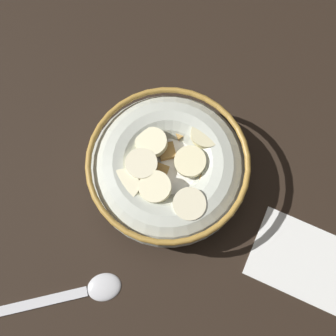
{
  "coord_description": "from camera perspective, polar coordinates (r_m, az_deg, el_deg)",
  "views": [
    {
      "loc": [
        9.64,
        -7.56,
        43.69
      ],
      "look_at": [
        0.0,
        0.0,
        3.0
      ],
      "focal_mm": 43.54,
      "sensor_mm": 36.0,
      "label": 1
    }
  ],
  "objects": [
    {
      "name": "folded_napkin",
      "position": [
        0.46,
        19.69,
        -12.63
      ],
      "size": [
        15.01,
        12.8,
        0.3
      ],
      "primitive_type": "cube",
      "rotation": [
        0.0,
        0.0,
        0.48
      ],
      "color": "white",
      "rests_on": "ground_plane"
    },
    {
      "name": "spoon",
      "position": [
        0.44,
        -12.37,
        -16.71
      ],
      "size": [
        8.14,
        14.42,
        0.8
      ],
      "color": "silver",
      "rests_on": "ground_plane"
    },
    {
      "name": "ground_plane",
      "position": [
        0.46,
        0.0,
        -1.43
      ],
      "size": [
        108.66,
        108.66,
        2.0
      ],
      "primitive_type": "cube",
      "color": "black"
    },
    {
      "name": "cereal_bowl",
      "position": [
        0.43,
        -0.0,
        -0.04
      ],
      "size": [
        16.54,
        16.54,
        5.75
      ],
      "color": "beige",
      "rests_on": "ground_plane"
    }
  ]
}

